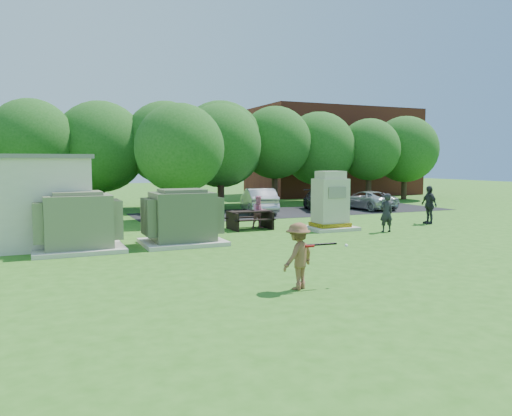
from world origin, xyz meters
name	(u,v)px	position (x,y,z in m)	size (l,w,h in m)	color
ground	(306,259)	(0.00, 0.00, 0.00)	(120.00, 120.00, 0.00)	#2D6619
brick_building	(333,152)	(18.00, 27.00, 4.00)	(15.00, 8.00, 8.00)	maroon
parking_strip	(298,212)	(7.00, 13.50, 0.01)	(20.00, 6.00, 0.01)	#232326
transformer_left	(78,223)	(-6.50, 4.50, 0.97)	(3.00, 2.40, 2.07)	beige
transformer_right	(182,218)	(-2.80, 4.50, 0.97)	(3.00, 2.40, 2.07)	beige
generator_cabinet	(330,204)	(4.42, 5.69, 1.17)	(2.19, 1.79, 2.67)	beige
picnic_table	(250,218)	(1.14, 7.33, 0.53)	(1.97, 1.48, 0.84)	black
batter	(298,256)	(-2.00, -3.13, 0.81)	(1.05, 0.60, 1.63)	brown
person_by_generator	(386,213)	(6.27, 4.04, 0.85)	(0.62, 0.41, 1.70)	black
person_at_picnic	(259,212)	(1.68, 7.47, 0.76)	(0.74, 0.57, 1.52)	#D16E91
person_walking_right	(429,205)	(10.08, 5.56, 0.95)	(1.12, 0.46, 1.91)	#27282D
car_white	(198,203)	(0.67, 13.79, 0.75)	(1.78, 4.42, 1.51)	white
car_silver_a	(259,201)	(4.44, 13.77, 0.75)	(1.59, 4.57, 1.51)	#A6A5AA
car_dark	(321,200)	(8.73, 13.63, 0.65)	(1.81, 4.45, 1.29)	black
car_silver_b	(366,200)	(11.84, 13.12, 0.60)	(2.00, 4.33, 1.20)	#B9B9BE
batting_equipment	(323,245)	(-1.36, -3.23, 1.05)	(1.22, 0.21, 0.14)	black
tree_row	(193,146)	(1.75, 18.50, 4.15)	(41.30, 13.30, 7.30)	#47301E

